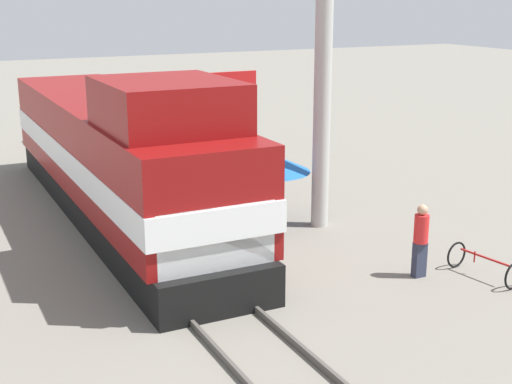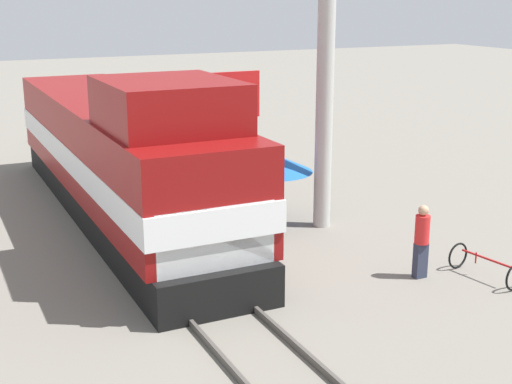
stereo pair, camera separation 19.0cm
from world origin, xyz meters
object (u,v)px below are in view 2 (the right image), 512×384
at_px(billboard_sign, 236,105).
at_px(bicycle, 485,265).
at_px(vendor_umbrella, 271,162).
at_px(utility_pole, 327,19).
at_px(locomotive, 123,158).
at_px(person_bystander, 422,238).

relative_size(billboard_sign, bicycle, 2.30).
bearing_deg(vendor_umbrella, utility_pole, -40.59).
relative_size(locomotive, person_bystander, 8.84).
distance_m(vendor_umbrella, person_bystander, 5.51).
distance_m(locomotive, bicycle, 10.27).
distance_m(utility_pole, person_bystander, 6.47).
relative_size(vendor_umbrella, person_bystander, 1.36).
bearing_deg(person_bystander, vendor_umbrella, 102.98).
bearing_deg(utility_pole, locomotive, 149.79).
xyz_separation_m(utility_pole, billboard_sign, (-0.80, 4.18, -2.79)).
bearing_deg(bicycle, locomotive, -60.01).
distance_m(person_bystander, bicycle, 1.62).
relative_size(utility_pole, billboard_sign, 2.84).
height_order(person_bystander, bicycle, person_bystander).
xyz_separation_m(vendor_umbrella, person_bystander, (1.22, -5.31, -0.81)).
bearing_deg(vendor_umbrella, locomotive, 153.44).
distance_m(utility_pole, vendor_umbrella, 4.26).
distance_m(locomotive, utility_pole, 6.90).
height_order(locomotive, billboard_sign, locomotive).
bearing_deg(utility_pole, person_bystander, -88.83).
xyz_separation_m(locomotive, billboard_sign, (4.13, 1.31, 1.08)).
bearing_deg(bicycle, utility_pole, -83.18).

